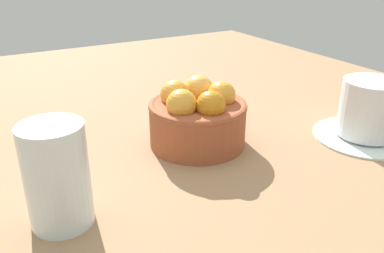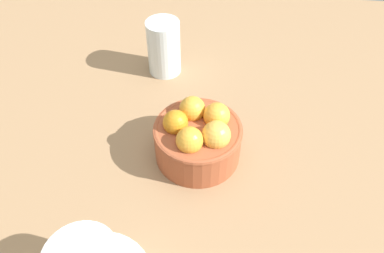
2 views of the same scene
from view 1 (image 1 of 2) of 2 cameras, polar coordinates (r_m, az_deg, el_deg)
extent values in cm
cube|color=#997551|center=(61.23, 0.76, -3.91)|extent=(143.88, 113.38, 3.58)
cylinder|color=#9E4C2D|center=(59.07, 0.79, 0.39)|extent=(13.97, 13.97, 6.41)
torus|color=#9E4C2D|center=(58.01, 0.80, 2.93)|extent=(14.17, 14.17, 1.00)
sphere|color=#F1AC44|center=(60.90, 0.95, 5.19)|extent=(4.45, 4.45, 4.45)
sphere|color=gold|center=(58.82, -2.41, 4.49)|extent=(4.28, 4.28, 4.28)
sphere|color=gold|center=(55.04, -1.47, 3.11)|extent=(4.24, 4.24, 4.24)
sphere|color=orange|center=(54.88, 2.84, 3.03)|extent=(4.01, 4.01, 4.01)
sphere|color=gold|center=(58.58, 4.13, 4.36)|extent=(4.17, 4.17, 4.17)
cylinder|color=white|center=(67.67, 23.08, -1.16)|extent=(15.40, 15.40, 0.60)
cylinder|color=white|center=(66.03, 23.70, 2.40)|extent=(8.79, 8.79, 8.45)
cylinder|color=silver|center=(43.48, -18.43, -6.57)|extent=(6.57, 6.57, 11.18)
camera|label=2|loc=(0.88, 29.15, 36.66)|focal=36.02mm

